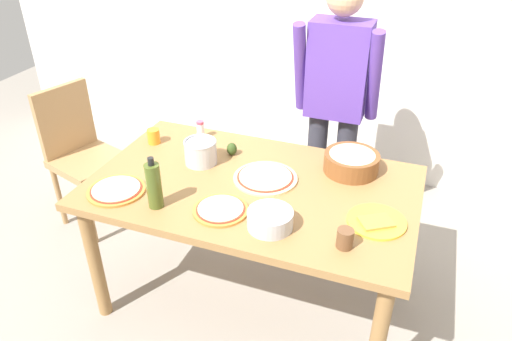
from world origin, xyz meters
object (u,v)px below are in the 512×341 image
pizza_raw_on_board (265,178)px  cup_small_brown (345,238)px  pizza_second_cooked (221,210)px  salt_shaker (200,130)px  olive_oil_bottle (154,185)px  cup_orange (154,136)px  pizza_cooked_on_tray (116,190)px  mixing_bowl_steel (270,219)px  chair_wooden_left (81,149)px  plate_with_slice (376,221)px  popcorn_bowl (352,161)px  dining_table (253,199)px  steel_pot (201,152)px  person_cook (336,100)px  avocado (232,149)px

pizza_raw_on_board → cup_small_brown: cup_small_brown is taller
pizza_second_cooked → salt_shaker: size_ratio=2.39×
cup_small_brown → olive_oil_bottle: bearing=-178.8°
cup_orange → pizza_cooked_on_tray: bearing=-80.1°
pizza_second_cooked → mixing_bowl_steel: (0.25, -0.03, 0.03)m
chair_wooden_left → cup_small_brown: 1.96m
plate_with_slice → mixing_bowl_steel: mixing_bowl_steel is taller
popcorn_bowl → salt_shaker: (-0.89, 0.07, -0.01)m
pizza_raw_on_board → plate_with_slice: 0.60m
pizza_raw_on_board → pizza_second_cooked: (-0.10, -0.33, -0.00)m
pizza_raw_on_board → salt_shaker: 0.58m
plate_with_slice → popcorn_bowl: bearing=115.7°
dining_table → steel_pot: 0.38m
popcorn_bowl → salt_shaker: popcorn_bowl is taller
person_cook → steel_pot: (-0.57, -0.65, -0.11)m
dining_table → cup_small_brown: cup_small_brown is taller
person_cook → pizza_raw_on_board: person_cook is taller
popcorn_bowl → salt_shaker: 0.89m
plate_with_slice → salt_shaker: 1.17m
pizza_second_cooked → avocado: bearing=107.2°
cup_orange → salt_shaker: salt_shaker is taller
pizza_cooked_on_tray → avocado: (0.38, 0.53, 0.03)m
plate_with_slice → chair_wooden_left: bearing=167.9°
dining_table → pizza_raw_on_board: (0.04, 0.06, 0.10)m
pizza_raw_on_board → avocado: size_ratio=4.61×
popcorn_bowl → person_cook: bearing=112.8°
pizza_raw_on_board → mixing_bowl_steel: mixing_bowl_steel is taller
pizza_cooked_on_tray → cup_small_brown: bearing=-0.9°
person_cook → steel_pot: bearing=-130.9°
popcorn_bowl → avocado: 0.64m
person_cook → pizza_cooked_on_tray: size_ratio=5.81×
steel_pot → salt_shaker: steel_pot is taller
pizza_cooked_on_tray → pizza_second_cooked: (0.54, 0.03, -0.00)m
cup_small_brown → pizza_raw_on_board: bearing=141.9°
person_cook → avocado: (-0.45, -0.52, -0.14)m
salt_shaker → chair_wooden_left: bearing=-176.9°
cup_small_brown → avocado: 0.91m
olive_oil_bottle → avocado: size_ratio=3.66×
pizza_raw_on_board → steel_pot: 0.38m
chair_wooden_left → avocado: size_ratio=13.57×
pizza_raw_on_board → cup_small_brown: size_ratio=3.80×
chair_wooden_left → plate_with_slice: (1.94, -0.41, 0.23)m
pizza_cooked_on_tray → steel_pot: size_ratio=1.61×
popcorn_bowl → mixing_bowl_steel: (-0.24, -0.58, -0.02)m
dining_table → plate_with_slice: size_ratio=6.15×
pizza_cooked_on_tray → avocado: bearing=54.3°
dining_table → avocado: size_ratio=22.86×
dining_table → cup_orange: 0.72m
salt_shaker → person_cook: bearing=29.9°
plate_with_slice → steel_pot: bearing=167.8°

